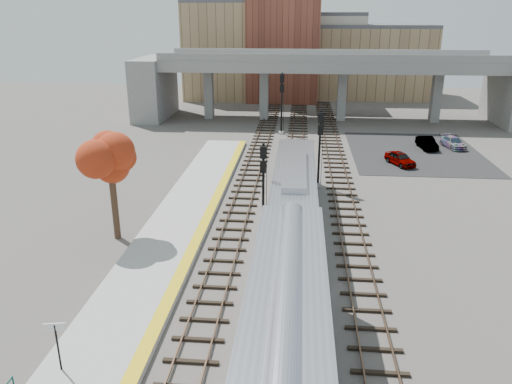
% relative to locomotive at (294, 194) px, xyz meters
% --- Properties ---
extents(ground, '(160.00, 160.00, 0.00)m').
position_rel_locomotive_xyz_m(ground, '(-1.00, -7.15, -2.28)').
color(ground, '#47423D').
rests_on(ground, ground).
extents(platform, '(4.50, 60.00, 0.35)m').
position_rel_locomotive_xyz_m(platform, '(-8.25, -7.15, -2.10)').
color(platform, '#9E9E99').
rests_on(platform, ground).
extents(yellow_strip, '(0.70, 60.00, 0.01)m').
position_rel_locomotive_xyz_m(yellow_strip, '(-6.35, -7.15, -1.92)').
color(yellow_strip, yellow).
rests_on(yellow_strip, platform).
extents(tracks, '(10.70, 95.00, 0.25)m').
position_rel_locomotive_xyz_m(tracks, '(-0.07, 5.35, -2.20)').
color(tracks, black).
rests_on(tracks, ground).
extents(overpass, '(54.00, 12.00, 9.50)m').
position_rel_locomotive_xyz_m(overpass, '(3.92, 37.85, 3.53)').
color(overpass, slate).
rests_on(overpass, ground).
extents(buildings_far, '(43.00, 21.00, 20.60)m').
position_rel_locomotive_xyz_m(buildings_far, '(0.26, 59.42, 5.60)').
color(buildings_far, '#A2875E').
rests_on(buildings_far, ground).
extents(parking_lot, '(14.00, 18.00, 0.04)m').
position_rel_locomotive_xyz_m(parking_lot, '(13.00, 20.85, -2.26)').
color(parking_lot, black).
rests_on(parking_lot, ground).
extents(locomotive, '(3.02, 19.05, 4.10)m').
position_rel_locomotive_xyz_m(locomotive, '(0.00, 0.00, 0.00)').
color(locomotive, '#A8AAB2').
rests_on(locomotive, ground).
extents(signal_mast_near, '(0.60, 0.64, 6.38)m').
position_rel_locomotive_xyz_m(signal_mast_near, '(-2.10, -1.86, 0.75)').
color(signal_mast_near, '#9E9E99').
rests_on(signal_mast_near, ground).
extents(signal_mast_mid, '(0.60, 0.64, 6.80)m').
position_rel_locomotive_xyz_m(signal_mast_mid, '(2.00, 8.28, 1.05)').
color(signal_mast_mid, '#9E9E99').
rests_on(signal_mast_mid, ground).
extents(signal_mast_far, '(0.60, 0.64, 7.63)m').
position_rel_locomotive_xyz_m(signal_mast_far, '(-2.10, 28.29, 1.61)').
color(signal_mast_far, '#9E9E99').
rests_on(signal_mast_far, ground).
extents(station_sign, '(0.89, 0.22, 2.27)m').
position_rel_locomotive_xyz_m(station_sign, '(-9.45, -17.33, -0.30)').
color(station_sign, black).
rests_on(station_sign, platform).
extents(tree, '(3.60, 3.60, 7.49)m').
position_rel_locomotive_xyz_m(tree, '(-11.92, -3.70, 3.28)').
color(tree, '#382619').
rests_on(tree, ground).
extents(car_a, '(3.02, 4.18, 1.32)m').
position_rel_locomotive_xyz_m(car_a, '(10.43, 15.67, -1.58)').
color(car_a, '#99999E').
rests_on(car_a, parking_lot).
extents(car_b, '(1.85, 4.19, 1.34)m').
position_rel_locomotive_xyz_m(car_b, '(14.56, 22.34, -1.57)').
color(car_b, '#99999E').
rests_on(car_b, parking_lot).
extents(car_c, '(2.52, 4.45, 1.22)m').
position_rel_locomotive_xyz_m(car_c, '(17.66, 23.15, -1.63)').
color(car_c, '#99999E').
rests_on(car_c, parking_lot).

